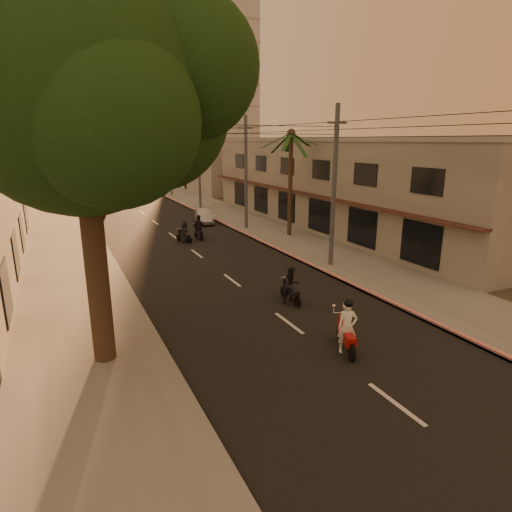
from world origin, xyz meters
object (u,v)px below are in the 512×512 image
object	(u,v)px
broadleaf_tree	(92,91)
scooter_far_a	(184,232)
scooter_mid_b	(199,228)
scooter_mid_a	(291,286)
palm_tree	(291,139)
scooter_red	(347,328)
parked_car	(204,216)

from	to	relation	value
broadleaf_tree	scooter_far_a	bearing A→B (deg)	65.96
scooter_mid_b	broadleaf_tree	bearing A→B (deg)	-116.92
scooter_mid_a	scooter_far_a	world-z (taller)	scooter_mid_a
broadleaf_tree	palm_tree	world-z (taller)	broadleaf_tree
scooter_red	scooter_far_a	world-z (taller)	scooter_red
palm_tree	scooter_far_a	distance (m)	10.20
scooter_red	parked_car	size ratio (longest dim) A/B	0.50
broadleaf_tree	scooter_mid_a	world-z (taller)	broadleaf_tree
scooter_red	scooter_far_a	xyz separation A→B (m)	(-0.41, 18.32, -0.15)
palm_tree	scooter_far_a	size ratio (longest dim) A/B	5.12
palm_tree	scooter_red	xyz separation A→B (m)	(-7.39, -16.91, -6.26)
scooter_mid_a	scooter_mid_b	xyz separation A→B (m)	(0.25, 14.03, 0.02)
scooter_far_a	broadleaf_tree	bearing A→B (deg)	-137.76
scooter_red	scooter_mid_a	size ratio (longest dim) A/B	1.11
palm_tree	scooter_mid_a	xyz separation A→B (m)	(-6.79, -12.06, -6.36)
palm_tree	broadleaf_tree	bearing A→B (deg)	-136.52
palm_tree	scooter_mid_b	bearing A→B (deg)	163.26
palm_tree	scooter_red	distance (m)	19.49
scooter_mid_b	scooter_far_a	bearing A→B (deg)	-156.06
broadleaf_tree	scooter_red	distance (m)	10.91
broadleaf_tree	scooter_mid_b	distance (m)	19.34
scooter_mid_a	palm_tree	bearing A→B (deg)	61.84
scooter_mid_b	parked_car	distance (m)	6.48
scooter_mid_a	broadleaf_tree	bearing A→B (deg)	-165.89
scooter_mid_b	palm_tree	bearing A→B (deg)	-16.65
scooter_red	parked_car	xyz separation A→B (m)	(3.28, 24.88, -0.26)
scooter_mid_a	scooter_mid_b	bearing A→B (deg)	90.20
palm_tree	parked_car	distance (m)	11.09
palm_tree	parked_car	bearing A→B (deg)	117.27
parked_car	scooter_far_a	bearing A→B (deg)	-108.38
broadleaf_tree	scooter_mid_a	bearing A→B (deg)	12.90
palm_tree	scooter_red	bearing A→B (deg)	-113.61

